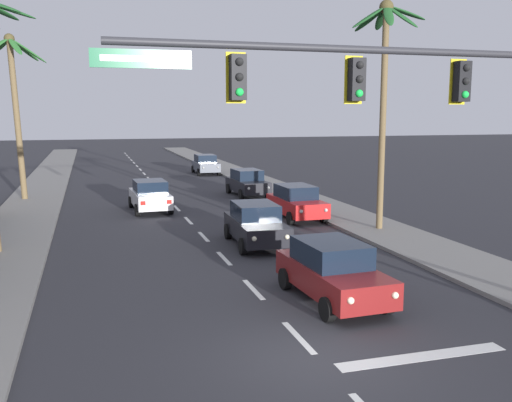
{
  "coord_description": "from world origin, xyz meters",
  "views": [
    {
      "loc": [
        -4.55,
        -10.72,
        5.22
      ],
      "look_at": [
        0.97,
        8.0,
        2.2
      ],
      "focal_mm": 39.71,
      "sensor_mm": 36.0,
      "label": 1
    }
  ],
  "objects_px": {
    "sedan_parked_nearest_kerb": "(247,182)",
    "sedan_oncoming_far": "(150,195)",
    "sedan_lead_at_stop_bar": "(332,271)",
    "sedan_parked_far_kerb": "(206,164)",
    "sedan_parked_mid_kerb": "(296,202)",
    "traffic_signal_mast": "(426,109)",
    "palm_right_second": "(384,67)",
    "sedan_third_in_queue": "(256,224)",
    "palm_left_third": "(14,87)"
  },
  "relations": [
    {
      "from": "sedan_parked_far_kerb",
      "to": "sedan_parked_mid_kerb",
      "type": "bearing_deg",
      "value": -89.63
    },
    {
      "from": "palm_left_third",
      "to": "traffic_signal_mast",
      "type": "bearing_deg",
      "value": -65.17
    },
    {
      "from": "sedan_lead_at_stop_bar",
      "to": "traffic_signal_mast",
      "type": "bearing_deg",
      "value": -69.68
    },
    {
      "from": "sedan_third_in_queue",
      "to": "palm_right_second",
      "type": "distance_m",
      "value": 8.84
    },
    {
      "from": "palm_right_second",
      "to": "sedan_parked_mid_kerb",
      "type": "bearing_deg",
      "value": 122.23
    },
    {
      "from": "sedan_parked_mid_kerb",
      "to": "sedan_third_in_queue",
      "type": "bearing_deg",
      "value": -125.84
    },
    {
      "from": "sedan_parked_nearest_kerb",
      "to": "palm_left_third",
      "type": "bearing_deg",
      "value": 173.34
    },
    {
      "from": "sedan_oncoming_far",
      "to": "palm_right_second",
      "type": "bearing_deg",
      "value": -41.76
    },
    {
      "from": "traffic_signal_mast",
      "to": "palm_left_third",
      "type": "relative_size",
      "value": 1.13
    },
    {
      "from": "sedan_oncoming_far",
      "to": "palm_right_second",
      "type": "height_order",
      "value": "palm_right_second"
    },
    {
      "from": "sedan_lead_at_stop_bar",
      "to": "sedan_oncoming_far",
      "type": "bearing_deg",
      "value": 101.58
    },
    {
      "from": "traffic_signal_mast",
      "to": "palm_left_third",
      "type": "distance_m",
      "value": 27.41
    },
    {
      "from": "sedan_parked_mid_kerb",
      "to": "sedan_oncoming_far",
      "type": "bearing_deg",
      "value": 147.43
    },
    {
      "from": "sedan_lead_at_stop_bar",
      "to": "sedan_parked_mid_kerb",
      "type": "distance_m",
      "value": 12.56
    },
    {
      "from": "sedan_oncoming_far",
      "to": "sedan_parked_mid_kerb",
      "type": "height_order",
      "value": "same"
    },
    {
      "from": "traffic_signal_mast",
      "to": "sedan_third_in_queue",
      "type": "relative_size",
      "value": 2.45
    },
    {
      "from": "sedan_third_in_queue",
      "to": "sedan_parked_nearest_kerb",
      "type": "xyz_separation_m",
      "value": [
        3.38,
        13.37,
        0.0
      ]
    },
    {
      "from": "sedan_lead_at_stop_bar",
      "to": "palm_right_second",
      "type": "distance_m",
      "value": 11.9
    },
    {
      "from": "sedan_lead_at_stop_bar",
      "to": "sedan_oncoming_far",
      "type": "relative_size",
      "value": 1.0
    },
    {
      "from": "traffic_signal_mast",
      "to": "sedan_parked_mid_kerb",
      "type": "xyz_separation_m",
      "value": [
        2.42,
        14.8,
        -4.46
      ]
    },
    {
      "from": "sedan_parked_mid_kerb",
      "to": "sedan_parked_nearest_kerb",
      "type": "bearing_deg",
      "value": 91.28
    },
    {
      "from": "sedan_lead_at_stop_bar",
      "to": "sedan_third_in_queue",
      "type": "relative_size",
      "value": 1.0
    },
    {
      "from": "sedan_parked_nearest_kerb",
      "to": "palm_left_third",
      "type": "xyz_separation_m",
      "value": [
        -13.73,
        1.6,
        5.92
      ]
    },
    {
      "from": "traffic_signal_mast",
      "to": "sedan_parked_mid_kerb",
      "type": "height_order",
      "value": "traffic_signal_mast"
    },
    {
      "from": "sedan_oncoming_far",
      "to": "traffic_signal_mast",
      "type": "bearing_deg",
      "value": -77.14
    },
    {
      "from": "sedan_third_in_queue",
      "to": "sedan_parked_nearest_kerb",
      "type": "bearing_deg",
      "value": 75.82
    },
    {
      "from": "sedan_parked_mid_kerb",
      "to": "sedan_parked_far_kerb",
      "type": "relative_size",
      "value": 1.0
    },
    {
      "from": "traffic_signal_mast",
      "to": "palm_right_second",
      "type": "xyz_separation_m",
      "value": [
        4.91,
        10.85,
        1.9
      ]
    },
    {
      "from": "traffic_signal_mast",
      "to": "sedan_third_in_queue",
      "type": "height_order",
      "value": "traffic_signal_mast"
    },
    {
      "from": "sedan_parked_mid_kerb",
      "to": "palm_right_second",
      "type": "xyz_separation_m",
      "value": [
        2.49,
        -3.95,
        6.36
      ]
    },
    {
      "from": "palm_left_third",
      "to": "palm_right_second",
      "type": "xyz_separation_m",
      "value": [
        16.4,
        -13.99,
        0.43
      ]
    },
    {
      "from": "sedan_oncoming_far",
      "to": "sedan_parked_nearest_kerb",
      "type": "relative_size",
      "value": 1.0
    },
    {
      "from": "sedan_parked_far_kerb",
      "to": "sedan_third_in_queue",
      "type": "bearing_deg",
      "value": -97.18
    },
    {
      "from": "traffic_signal_mast",
      "to": "sedan_parked_nearest_kerb",
      "type": "height_order",
      "value": "traffic_signal_mast"
    },
    {
      "from": "sedan_lead_at_stop_bar",
      "to": "palm_right_second",
      "type": "height_order",
      "value": "palm_right_second"
    },
    {
      "from": "traffic_signal_mast",
      "to": "sedan_parked_far_kerb",
      "type": "xyz_separation_m",
      "value": [
        2.28,
        37.04,
        -4.46
      ]
    },
    {
      "from": "sedan_lead_at_stop_bar",
      "to": "sedan_third_in_queue",
      "type": "bearing_deg",
      "value": 91.1
    },
    {
      "from": "palm_left_third",
      "to": "sedan_parked_mid_kerb",
      "type": "bearing_deg",
      "value": -35.81
    },
    {
      "from": "traffic_signal_mast",
      "to": "sedan_parked_nearest_kerb",
      "type": "bearing_deg",
      "value": 84.51
    },
    {
      "from": "traffic_signal_mast",
      "to": "palm_left_third",
      "type": "bearing_deg",
      "value": 114.83
    },
    {
      "from": "sedan_lead_at_stop_bar",
      "to": "sedan_parked_nearest_kerb",
      "type": "height_order",
      "value": "same"
    },
    {
      "from": "sedan_parked_nearest_kerb",
      "to": "sedan_parked_far_kerb",
      "type": "relative_size",
      "value": 1.01
    },
    {
      "from": "palm_right_second",
      "to": "sedan_parked_nearest_kerb",
      "type": "bearing_deg",
      "value": 102.2
    },
    {
      "from": "sedan_third_in_queue",
      "to": "sedan_parked_far_kerb",
      "type": "xyz_separation_m",
      "value": [
        3.42,
        27.18,
        0.0
      ]
    },
    {
      "from": "traffic_signal_mast",
      "to": "palm_right_second",
      "type": "relative_size",
      "value": 1.11
    },
    {
      "from": "sedan_parked_mid_kerb",
      "to": "palm_left_third",
      "type": "distance_m",
      "value": 18.15
    },
    {
      "from": "sedan_lead_at_stop_bar",
      "to": "sedan_parked_nearest_kerb",
      "type": "distance_m",
      "value": 20.78
    },
    {
      "from": "sedan_lead_at_stop_bar",
      "to": "sedan_parked_nearest_kerb",
      "type": "relative_size",
      "value": 1.0
    },
    {
      "from": "sedan_parked_nearest_kerb",
      "to": "sedan_parked_mid_kerb",
      "type": "bearing_deg",
      "value": -88.72
    },
    {
      "from": "sedan_parked_nearest_kerb",
      "to": "sedan_oncoming_far",
      "type": "bearing_deg",
      "value": -148.19
    }
  ]
}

